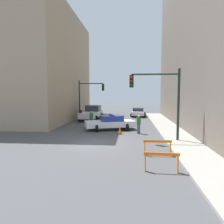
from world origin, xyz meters
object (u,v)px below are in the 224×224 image
(traffic_light_near, at_px, (162,93))
(parked_car_near, at_px, (138,112))
(traffic_light_far, at_px, (87,94))
(barrier_mid, at_px, (157,145))
(pedestrian_crossing, at_px, (91,119))
(traffic_cone, at_px, (120,131))
(police_car, at_px, (110,122))
(barrier_front, at_px, (162,159))
(pedestrian_corner, at_px, (81,115))
(pedestrian_sidewalk, at_px, (139,124))
(white_truck, at_px, (92,113))

(traffic_light_near, xyz_separation_m, parked_car_near, (-1.15, 16.87, -2.86))
(traffic_light_far, bearing_deg, barrier_mid, -65.90)
(parked_car_near, xyz_separation_m, pedestrian_crossing, (-5.29, -10.34, 0.19))
(traffic_light_far, distance_m, traffic_cone, 11.55)
(police_car, height_order, barrier_front, police_car)
(traffic_cone, bearing_deg, pedestrian_crossing, 129.07)
(traffic_light_far, relative_size, barrier_front, 3.25)
(pedestrian_crossing, relative_size, barrier_mid, 1.04)
(traffic_light_far, bearing_deg, traffic_light_near, -57.41)
(pedestrian_corner, distance_m, pedestrian_sidewalk, 10.09)
(pedestrian_sidewalk, height_order, barrier_front, pedestrian_sidewalk)
(traffic_light_near, distance_m, traffic_light_far, 14.91)
(traffic_light_near, relative_size, pedestrian_crossing, 3.13)
(pedestrian_corner, relative_size, barrier_mid, 1.04)
(white_truck, distance_m, barrier_front, 19.82)
(police_car, distance_m, parked_car_near, 12.60)
(traffic_light_far, distance_m, pedestrian_corner, 3.42)
(white_truck, bearing_deg, traffic_light_far, 161.94)
(police_car, xyz_separation_m, traffic_cone, (1.03, -2.11, -0.41))
(white_truck, height_order, barrier_mid, white_truck)
(traffic_light_near, relative_size, pedestrian_corner, 3.13)
(pedestrian_crossing, height_order, pedestrian_corner, same)
(traffic_light_far, bearing_deg, white_truck, -21.98)
(police_car, relative_size, traffic_cone, 7.69)
(white_truck, distance_m, barrier_mid, 17.41)
(police_car, xyz_separation_m, barrier_mid, (3.49, -8.40, -0.11))
(traffic_light_near, height_order, pedestrian_corner, traffic_light_near)
(pedestrian_crossing, bearing_deg, traffic_cone, -49.64)
(police_car, height_order, pedestrian_sidewalk, pedestrian_sidewalk)
(white_truck, height_order, barrier_front, white_truck)
(white_truck, bearing_deg, pedestrian_corner, -112.33)
(parked_car_near, bearing_deg, barrier_mid, -85.47)
(traffic_light_near, height_order, traffic_cone, traffic_light_near)
(pedestrian_crossing, xyz_separation_m, pedestrian_corner, (-1.99, 3.77, 0.00))
(traffic_light_near, bearing_deg, traffic_light_far, 122.59)
(parked_car_near, xyz_separation_m, pedestrian_corner, (-7.28, -6.57, 0.19))
(barrier_front, xyz_separation_m, traffic_cone, (-2.32, 8.91, -0.30))
(traffic_light_near, height_order, white_truck, traffic_light_near)
(pedestrian_corner, bearing_deg, pedestrian_sidewalk, 42.26)
(traffic_light_far, distance_m, barrier_mid, 18.08)
(traffic_light_far, distance_m, pedestrian_sidewalk, 11.89)
(pedestrian_crossing, xyz_separation_m, pedestrian_sidewalk, (4.86, -3.63, 0.00))
(traffic_light_near, relative_size, traffic_light_far, 1.00)
(white_truck, xyz_separation_m, pedestrian_corner, (-1.00, -2.02, -0.04))
(traffic_light_near, bearing_deg, barrier_front, -97.78)
(pedestrian_crossing, distance_m, traffic_cone, 5.17)
(pedestrian_corner, bearing_deg, traffic_cone, 33.46)
(barrier_mid, bearing_deg, police_car, 112.58)
(parked_car_near, distance_m, pedestrian_corner, 9.81)
(pedestrian_sidewalk, xyz_separation_m, barrier_mid, (0.84, -6.65, -0.24))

